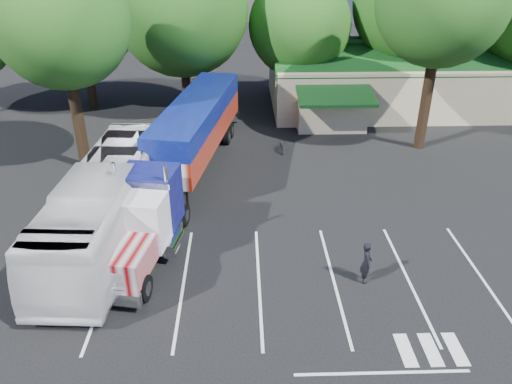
{
  "coord_description": "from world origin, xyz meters",
  "views": [
    {
      "loc": [
        -0.64,
        -22.9,
        13.32
      ],
      "look_at": [
        0.01,
        -1.56,
        2.0
      ],
      "focal_mm": 35.0,
      "sensor_mm": 36.0,
      "label": 1
    }
  ],
  "objects_px": {
    "woman": "(366,262)",
    "tour_bus": "(108,202)",
    "semi_truck": "(186,144)",
    "bicycle": "(282,146)",
    "silver_sedan": "(341,111)"
  },
  "relations": [
    {
      "from": "woman",
      "to": "tour_bus",
      "type": "relative_size",
      "value": 0.14
    },
    {
      "from": "tour_bus",
      "to": "semi_truck",
      "type": "bearing_deg",
      "value": 64.47
    },
    {
      "from": "semi_truck",
      "to": "bicycle",
      "type": "relative_size",
      "value": 13.8
    },
    {
      "from": "semi_truck",
      "to": "woman",
      "type": "bearing_deg",
      "value": -38.66
    },
    {
      "from": "semi_truck",
      "to": "bicycle",
      "type": "bearing_deg",
      "value": 47.34
    },
    {
      "from": "bicycle",
      "to": "tour_bus",
      "type": "bearing_deg",
      "value": -134.3
    },
    {
      "from": "bicycle",
      "to": "tour_bus",
      "type": "distance_m",
      "value": 13.64
    },
    {
      "from": "woman",
      "to": "silver_sedan",
      "type": "bearing_deg",
      "value": -1.86
    },
    {
      "from": "bicycle",
      "to": "tour_bus",
      "type": "relative_size",
      "value": 0.11
    },
    {
      "from": "semi_truck",
      "to": "silver_sedan",
      "type": "height_order",
      "value": "semi_truck"
    },
    {
      "from": "tour_bus",
      "to": "silver_sedan",
      "type": "relative_size",
      "value": 2.88
    },
    {
      "from": "woman",
      "to": "silver_sedan",
      "type": "relative_size",
      "value": 0.4
    },
    {
      "from": "woman",
      "to": "bicycle",
      "type": "xyz_separation_m",
      "value": [
        -2.46,
        14.0,
        -0.55
      ]
    },
    {
      "from": "semi_truck",
      "to": "silver_sedan",
      "type": "bearing_deg",
      "value": 54.05
    },
    {
      "from": "bicycle",
      "to": "woman",
      "type": "bearing_deg",
      "value": -82.51
    }
  ]
}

